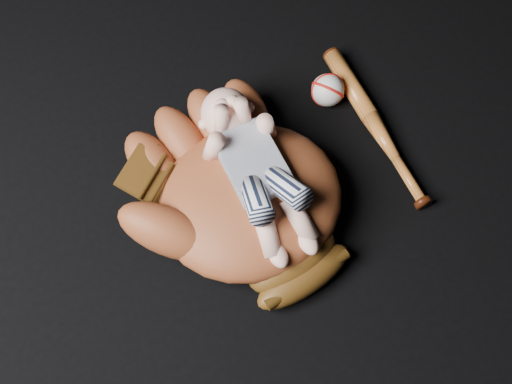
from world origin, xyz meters
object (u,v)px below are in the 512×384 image
at_px(newborn_baby, 259,173).
at_px(baseball, 328,90).
at_px(baseball_bat, 375,125).
at_px(baseball_glove, 250,195).

xyz_separation_m(newborn_baby, baseball, (0.19, 0.22, -0.09)).
relative_size(baseball_bat, baseball, 5.92).
distance_m(baseball_glove, baseball, 0.32).
relative_size(newborn_baby, baseball, 5.16).
bearing_deg(baseball, baseball_glove, -132.61).
relative_size(baseball_glove, baseball_bat, 1.21).
relative_size(newborn_baby, baseball_bat, 0.87).
bearing_deg(baseball_glove, baseball_bat, 2.82).
xyz_separation_m(baseball_glove, newborn_baby, (0.02, 0.01, 0.05)).
height_order(baseball_glove, baseball_bat, baseball_glove).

